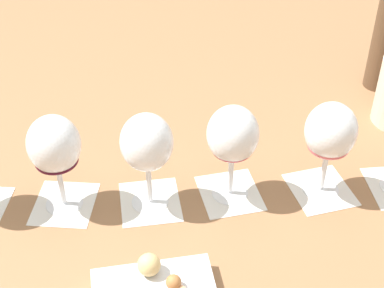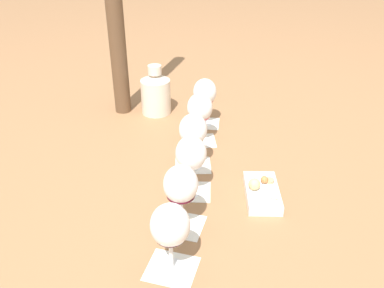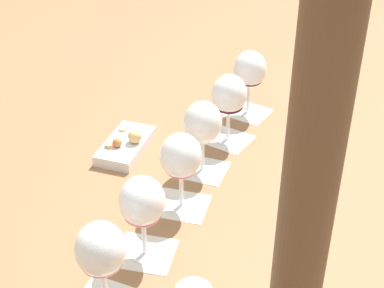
{
  "view_description": "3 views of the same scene",
  "coord_description": "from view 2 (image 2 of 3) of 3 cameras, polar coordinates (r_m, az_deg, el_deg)",
  "views": [
    {
      "loc": [
        -0.46,
        0.59,
        0.69
      ],
      "look_at": [
        -0.0,
        -0.0,
        0.12
      ],
      "focal_mm": 55.0,
      "sensor_mm": 36.0,
      "label": 1
    },
    {
      "loc": [
        0.67,
        0.77,
        0.7
      ],
      "look_at": [
        -0.0,
        -0.0,
        0.12
      ],
      "focal_mm": 38.0,
      "sensor_mm": 36.0,
      "label": 2
    },
    {
      "loc": [
        -0.42,
        -0.95,
        0.8
      ],
      "look_at": [
        -0.0,
        -0.0,
        0.12
      ],
      "focal_mm": 55.0,
      "sensor_mm": 36.0,
      "label": 3
    }
  ],
  "objects": [
    {
      "name": "tasting_card_0",
      "position": [
        1.55,
        1.73,
        2.95
      ],
      "size": [
        0.15,
        0.15,
        0.0
      ],
      "color": "silver",
      "rests_on": "ground_plane"
    },
    {
      "name": "tasting_card_4",
      "position": [
        1.07,
        -1.5,
        -11.27
      ],
      "size": [
        0.15,
        0.15,
        0.0
      ],
      "color": "silver",
      "rests_on": "ground_plane"
    },
    {
      "name": "wine_glass_4",
      "position": [
        0.99,
        -1.59,
        -6.01
      ],
      "size": [
        0.09,
        0.09,
        0.18
      ],
      "color": "white",
      "rests_on": "tasting_card_4"
    },
    {
      "name": "wine_glass_5",
      "position": [
        0.88,
        -3.08,
        -11.69
      ],
      "size": [
        0.09,
        0.09,
        0.18
      ],
      "color": "white",
      "rests_on": "tasting_card_5"
    },
    {
      "name": "tasting_card_2",
      "position": [
        1.29,
        0.14,
        -2.98
      ],
      "size": [
        0.15,
        0.15,
        0.0
      ],
      "color": "silver",
      "rests_on": "ground_plane"
    },
    {
      "name": "tasting_card_1",
      "position": [
        1.43,
        1.05,
        0.47
      ],
      "size": [
        0.15,
        0.15,
        0.0
      ],
      "color": "silver",
      "rests_on": "ground_plane"
    },
    {
      "name": "tasting_card_3",
      "position": [
        1.18,
        -0.14,
        -6.66
      ],
      "size": [
        0.15,
        0.15,
        0.0
      ],
      "color": "silver",
      "rests_on": "ground_plane"
    },
    {
      "name": "wine_glass_0",
      "position": [
        1.5,
        1.8,
        7.04
      ],
      "size": [
        0.09,
        0.09,
        0.18
      ],
      "color": "white",
      "rests_on": "tasting_card_0"
    },
    {
      "name": "wine_glass_3",
      "position": [
        1.11,
        -0.14,
        -1.67
      ],
      "size": [
        0.09,
        0.09,
        0.18
      ],
      "color": "white",
      "rests_on": "tasting_card_3"
    },
    {
      "name": "snack_dish",
      "position": [
        1.17,
        9.76,
        -6.6
      ],
      "size": [
        0.18,
        0.19,
        0.06
      ],
      "color": "silver",
      "rests_on": "ground_plane"
    },
    {
      "name": "tasting_card_5",
      "position": [
        0.96,
        -2.88,
        -17.06
      ],
      "size": [
        0.15,
        0.15,
        0.0
      ],
      "color": "silver",
      "rests_on": "ground_plane"
    },
    {
      "name": "ceramic_vase",
      "position": [
        1.61,
        -5.11,
        7.19
      ],
      "size": [
        0.12,
        0.12,
        0.2
      ],
      "color": "beige",
      "rests_on": "ground_plane"
    },
    {
      "name": "wine_glass_1",
      "position": [
        1.37,
        1.1,
        4.84
      ],
      "size": [
        0.09,
        0.09,
        0.18
      ],
      "color": "white",
      "rests_on": "tasting_card_1"
    },
    {
      "name": "ground_plane",
      "position": [
        1.23,
        0.08,
        -4.78
      ],
      "size": [
        8.0,
        8.0,
        0.0
      ],
      "primitive_type": "plane",
      "color": "#936642"
    },
    {
      "name": "wine_glass_2",
      "position": [
        1.23,
        0.15,
        1.72
      ],
      "size": [
        0.09,
        0.09,
        0.18
      ],
      "color": "white",
      "rests_on": "tasting_card_2"
    }
  ]
}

